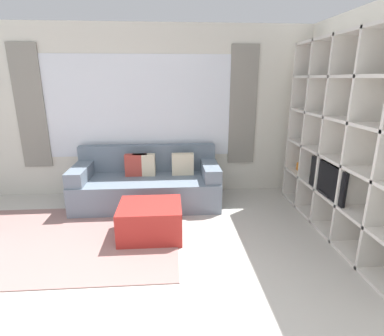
% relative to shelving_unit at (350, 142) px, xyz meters
% --- Properties ---
extents(wall_back, '(6.70, 0.11, 2.70)m').
position_rel_shelving_unit_xyz_m(wall_back, '(-2.59, 1.65, 0.18)').
color(wall_back, silver).
rests_on(wall_back, ground_plane).
extents(wall_right, '(0.07, 4.47, 2.70)m').
position_rel_shelving_unit_xyz_m(wall_right, '(0.20, -0.02, 0.17)').
color(wall_right, silver).
rests_on(wall_right, ground_plane).
extents(area_rug, '(2.80, 1.83, 0.01)m').
position_rel_shelving_unit_xyz_m(area_rug, '(-3.44, 0.04, -1.17)').
color(area_rug, gray).
rests_on(area_rug, ground_plane).
extents(shelving_unit, '(0.39, 2.64, 2.39)m').
position_rel_shelving_unit_xyz_m(shelving_unit, '(0.00, 0.00, 0.00)').
color(shelving_unit, silver).
rests_on(shelving_unit, ground_plane).
extents(couch_main, '(2.18, 0.95, 0.86)m').
position_rel_shelving_unit_xyz_m(couch_main, '(-2.47, 1.14, -0.86)').
color(couch_main, slate).
rests_on(couch_main, ground_plane).
extents(ottoman, '(0.76, 0.64, 0.42)m').
position_rel_shelving_unit_xyz_m(ottoman, '(-2.37, 0.07, -0.97)').
color(ottoman, '#A82823').
rests_on(ottoman, ground_plane).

